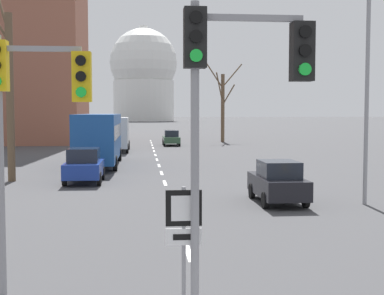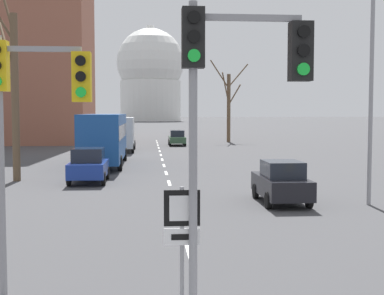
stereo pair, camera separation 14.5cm
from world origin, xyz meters
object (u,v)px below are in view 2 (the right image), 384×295
(sedan_near_left, at_px, (89,165))
(city_bus, at_px, (104,135))
(sedan_mid_centre, at_px, (177,138))
(delivery_truck, at_px, (121,133))
(route_sign_post, at_px, (182,233))
(sedan_near_right, at_px, (281,182))
(traffic_signal_centre_tall, at_px, (230,83))
(traffic_signal_near_left, at_px, (28,100))
(street_lamp_right, at_px, (365,73))

(sedan_near_left, relative_size, city_bus, 0.36)
(sedan_near_left, xyz_separation_m, sedan_mid_centre, (6.17, 30.37, -0.06))
(delivery_truck, bearing_deg, city_bus, -92.08)
(route_sign_post, bearing_deg, sedan_mid_centre, 87.01)
(sedan_near_left, relative_size, sedan_near_right, 1.01)
(route_sign_post, bearing_deg, city_bus, 97.22)
(traffic_signal_centre_tall, distance_m, traffic_signal_near_left, 4.10)
(city_bus, bearing_deg, traffic_signal_near_left, -88.56)
(street_lamp_right, bearing_deg, sedan_mid_centre, 97.79)
(route_sign_post, relative_size, sedan_near_right, 0.62)
(route_sign_post, distance_m, sedan_mid_centre, 49.29)
(city_bus, bearing_deg, sedan_near_right, -62.32)
(street_lamp_right, relative_size, delivery_truck, 1.18)
(sedan_near_right, xyz_separation_m, sedan_mid_centre, (-2.14, 37.25, -0.01))
(route_sign_post, xyz_separation_m, street_lamp_right, (7.75, 11.33, 3.51))
(street_lamp_right, bearing_deg, city_bus, 124.65)
(traffic_signal_centre_tall, relative_size, route_sign_post, 2.26)
(traffic_signal_centre_tall, relative_size, sedan_near_right, 1.39)
(sedan_near_right, height_order, sedan_mid_centre, sedan_near_right)
(delivery_truck, bearing_deg, traffic_signal_near_left, -89.75)
(city_bus, relative_size, delivery_truck, 1.50)
(delivery_truck, bearing_deg, traffic_signal_centre_tall, -84.69)
(route_sign_post, xyz_separation_m, delivery_truck, (-3.02, 40.69, 0.08))
(sedan_near_left, height_order, delivery_truck, delivery_truck)
(traffic_signal_centre_tall, height_order, route_sign_post, traffic_signal_centre_tall)
(street_lamp_right, xyz_separation_m, delivery_truck, (-10.77, 29.37, -3.43))
(traffic_signal_near_left, distance_m, street_lamp_right, 14.30)
(sedan_near_right, bearing_deg, street_lamp_right, -11.84)
(route_sign_post, bearing_deg, sedan_near_right, 68.52)
(traffic_signal_centre_tall, relative_size, sedan_near_left, 1.37)
(sedan_near_right, distance_m, sedan_mid_centre, 37.32)
(city_bus, distance_m, delivery_truck, 13.11)
(street_lamp_right, distance_m, city_bus, 20.02)
(traffic_signal_near_left, height_order, sedan_mid_centre, traffic_signal_near_left)
(city_bus, bearing_deg, route_sign_post, -82.78)
(delivery_truck, bearing_deg, street_lamp_right, -69.86)
(street_lamp_right, distance_m, sedan_mid_centre, 38.49)
(traffic_signal_near_left, height_order, route_sign_post, traffic_signal_near_left)
(traffic_signal_centre_tall, relative_size, traffic_signal_near_left, 1.06)
(sedan_near_right, bearing_deg, delivery_truck, 105.05)
(traffic_signal_centre_tall, distance_m, sedan_mid_centre, 49.46)
(traffic_signal_near_left, bearing_deg, sedan_mid_centre, 83.48)
(sedan_near_left, bearing_deg, traffic_signal_near_left, -87.48)
(route_sign_post, relative_size, delivery_truck, 0.33)
(sedan_near_right, bearing_deg, city_bus, 117.68)
(traffic_signal_centre_tall, xyz_separation_m, sedan_near_right, (3.93, 12.07, -3.24))
(sedan_near_left, distance_m, city_bus, 8.82)
(street_lamp_right, relative_size, sedan_near_left, 2.17)
(sedan_mid_centre, height_order, city_bus, city_bus)
(sedan_near_left, height_order, sedan_near_right, sedan_near_left)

